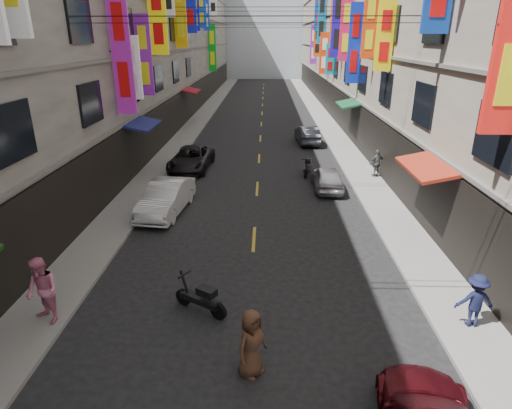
{
  "coord_description": "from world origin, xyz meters",
  "views": [
    {
      "loc": [
        0.43,
        2.87,
        7.36
      ],
      "look_at": [
        0.24,
        11.25,
        4.09
      ],
      "focal_mm": 30.0,
      "sensor_mm": 36.0,
      "label": 1
    }
  ],
  "objects_px": {
    "pedestrian_lfar": "(42,291)",
    "pedestrian_crossing": "(251,343)",
    "scooter_far_right": "(308,167)",
    "car_right_mid": "(327,178)",
    "car_left_mid": "(166,198)",
    "scooter_crossing": "(201,299)",
    "pedestrian_rnear": "(475,301)",
    "pedestrian_rfar": "(377,163)",
    "car_left_far": "(191,159)",
    "car_right_far": "(307,135)"
  },
  "relations": [
    {
      "from": "car_right_mid",
      "to": "pedestrian_lfar",
      "type": "height_order",
      "value": "pedestrian_lfar"
    },
    {
      "from": "scooter_far_right",
      "to": "pedestrian_rnear",
      "type": "height_order",
      "value": "pedestrian_rnear"
    },
    {
      "from": "car_left_far",
      "to": "pedestrian_crossing",
      "type": "bearing_deg",
      "value": -72.7
    },
    {
      "from": "car_left_mid",
      "to": "car_right_mid",
      "type": "xyz_separation_m",
      "value": [
        7.62,
        3.43,
        -0.11
      ]
    },
    {
      "from": "scooter_crossing",
      "to": "pedestrian_rnear",
      "type": "distance_m",
      "value": 7.42
    },
    {
      "from": "pedestrian_rfar",
      "to": "scooter_crossing",
      "type": "bearing_deg",
      "value": 38.54
    },
    {
      "from": "pedestrian_crossing",
      "to": "pedestrian_rfar",
      "type": "bearing_deg",
      "value": 15.84
    },
    {
      "from": "scooter_far_right",
      "to": "pedestrian_crossing",
      "type": "xyz_separation_m",
      "value": [
        -2.7,
        -15.77,
        0.41
      ]
    },
    {
      "from": "car_left_mid",
      "to": "car_left_far",
      "type": "xyz_separation_m",
      "value": [
        0.0,
        6.85,
        -0.07
      ]
    },
    {
      "from": "pedestrian_lfar",
      "to": "car_right_mid",
      "type": "bearing_deg",
      "value": 84.89
    },
    {
      "from": "pedestrian_rfar",
      "to": "pedestrian_crossing",
      "type": "relative_size",
      "value": 0.9
    },
    {
      "from": "car_left_far",
      "to": "pedestrian_rnear",
      "type": "xyz_separation_m",
      "value": [
        10.02,
        -14.87,
        0.23
      ]
    },
    {
      "from": "scooter_far_right",
      "to": "pedestrian_lfar",
      "type": "bearing_deg",
      "value": 72.13
    },
    {
      "from": "car_right_far",
      "to": "pedestrian_lfar",
      "type": "distance_m",
      "value": 23.68
    },
    {
      "from": "scooter_far_right",
      "to": "pedestrian_lfar",
      "type": "distance_m",
      "value": 16.38
    },
    {
      "from": "pedestrian_rnear",
      "to": "car_right_mid",
      "type": "bearing_deg",
      "value": -75.91
    },
    {
      "from": "car_right_mid",
      "to": "pedestrian_rnear",
      "type": "relative_size",
      "value": 2.34
    },
    {
      "from": "car_right_mid",
      "to": "pedestrian_rnear",
      "type": "height_order",
      "value": "pedestrian_rnear"
    },
    {
      "from": "car_right_mid",
      "to": "pedestrian_lfar",
      "type": "relative_size",
      "value": 1.86
    },
    {
      "from": "pedestrian_lfar",
      "to": "pedestrian_crossing",
      "type": "bearing_deg",
      "value": 16.39
    },
    {
      "from": "car_right_far",
      "to": "pedestrian_rfar",
      "type": "bearing_deg",
      "value": 105.91
    },
    {
      "from": "car_right_far",
      "to": "scooter_far_right",
      "type": "bearing_deg",
      "value": 81.05
    },
    {
      "from": "car_left_mid",
      "to": "pedestrian_rnear",
      "type": "distance_m",
      "value": 12.83
    },
    {
      "from": "car_left_mid",
      "to": "pedestrian_crossing",
      "type": "height_order",
      "value": "pedestrian_crossing"
    },
    {
      "from": "scooter_crossing",
      "to": "scooter_far_right",
      "type": "relative_size",
      "value": 0.9
    },
    {
      "from": "scooter_far_right",
      "to": "car_right_mid",
      "type": "relative_size",
      "value": 0.5
    },
    {
      "from": "scooter_far_right",
      "to": "car_right_far",
      "type": "xyz_separation_m",
      "value": [
        0.66,
        7.82,
        0.22
      ]
    },
    {
      "from": "pedestrian_rnear",
      "to": "pedestrian_lfar",
      "type": "bearing_deg",
      "value": 2.86
    },
    {
      "from": "car_right_mid",
      "to": "pedestrian_lfar",
      "type": "bearing_deg",
      "value": 51.84
    },
    {
      "from": "car_left_mid",
      "to": "pedestrian_lfar",
      "type": "relative_size",
      "value": 2.27
    },
    {
      "from": "car_right_far",
      "to": "pedestrian_rnear",
      "type": "distance_m",
      "value": 21.93
    },
    {
      "from": "scooter_crossing",
      "to": "pedestrian_crossing",
      "type": "height_order",
      "value": "pedestrian_crossing"
    },
    {
      "from": "scooter_far_right",
      "to": "pedestrian_lfar",
      "type": "xyz_separation_m",
      "value": [
        -8.33,
        -14.08,
        0.63
      ]
    },
    {
      "from": "car_left_mid",
      "to": "pedestrian_crossing",
      "type": "relative_size",
      "value": 2.54
    },
    {
      "from": "pedestrian_rnear",
      "to": "pedestrian_crossing",
      "type": "xyz_separation_m",
      "value": [
        -5.88,
        -1.8,
        -0.03
      ]
    },
    {
      "from": "scooter_crossing",
      "to": "car_right_mid",
      "type": "bearing_deg",
      "value": 6.91
    },
    {
      "from": "pedestrian_rfar",
      "to": "pedestrian_rnear",
      "type": "bearing_deg",
      "value": 68.11
    },
    {
      "from": "scooter_far_right",
      "to": "car_left_far",
      "type": "distance_m",
      "value": 6.91
    },
    {
      "from": "car_left_mid",
      "to": "pedestrian_rnear",
      "type": "relative_size",
      "value": 2.85
    },
    {
      "from": "scooter_far_right",
      "to": "car_right_far",
      "type": "relative_size",
      "value": 0.45
    },
    {
      "from": "car_right_mid",
      "to": "pedestrian_crossing",
      "type": "bearing_deg",
      "value": 75.33
    },
    {
      "from": "scooter_crossing",
      "to": "pedestrian_lfar",
      "type": "relative_size",
      "value": 0.84
    },
    {
      "from": "car_left_mid",
      "to": "car_left_far",
      "type": "bearing_deg",
      "value": 96.93
    },
    {
      "from": "car_left_far",
      "to": "car_right_mid",
      "type": "bearing_deg",
      "value": -20.77
    },
    {
      "from": "scooter_far_right",
      "to": "pedestrian_crossing",
      "type": "relative_size",
      "value": 1.04
    },
    {
      "from": "scooter_crossing",
      "to": "car_left_mid",
      "type": "xyz_separation_m",
      "value": [
        -2.63,
        7.45,
        0.27
      ]
    },
    {
      "from": "scooter_far_right",
      "to": "scooter_crossing",
      "type": "bearing_deg",
      "value": 85.26
    },
    {
      "from": "car_left_mid",
      "to": "car_left_far",
      "type": "height_order",
      "value": "car_left_mid"
    },
    {
      "from": "car_left_far",
      "to": "car_right_mid",
      "type": "height_order",
      "value": "car_left_far"
    },
    {
      "from": "pedestrian_lfar",
      "to": "pedestrian_rnear",
      "type": "distance_m",
      "value": 11.5
    }
  ]
}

